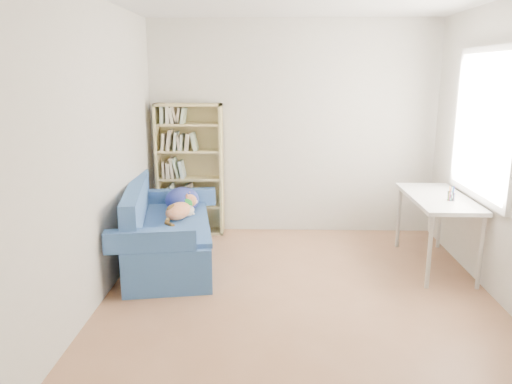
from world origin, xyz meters
TOP-DOWN VIEW (x-y plane):
  - ground at (0.00, 0.00)m, footprint 4.00×4.00m
  - room_shell at (0.10, 0.03)m, footprint 3.54×4.04m
  - sofa at (-1.36, 0.84)m, footprint 1.09×1.85m
  - bookshelf at (-1.25, 1.86)m, footprint 0.81×0.25m
  - desk at (1.45, 0.82)m, footprint 0.57×1.24m
  - pen_cup at (1.51, 0.66)m, footprint 0.08×0.08m

SIDE VIEW (x-z plane):
  - ground at x=0.00m, z-range 0.00..0.00m
  - sofa at x=-1.36m, z-range -0.10..0.75m
  - desk at x=1.45m, z-range 0.30..1.05m
  - bookshelf at x=-1.25m, z-range -0.06..1.55m
  - pen_cup at x=1.51m, z-range 0.73..0.88m
  - room_shell at x=0.10m, z-range 0.33..2.95m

